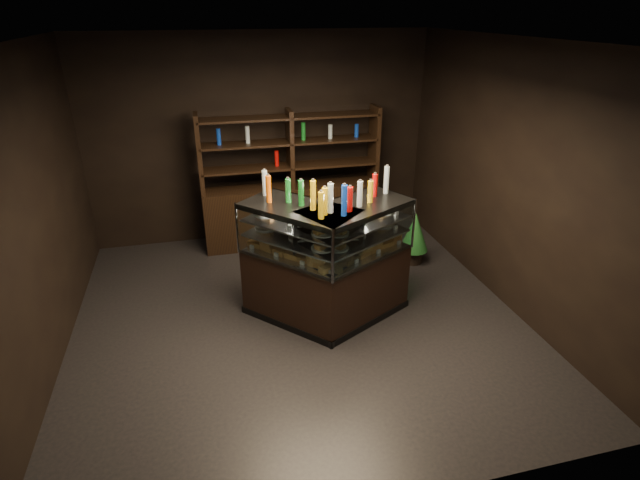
% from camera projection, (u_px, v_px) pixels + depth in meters
% --- Properties ---
extents(ground, '(5.00, 5.00, 0.00)m').
position_uv_depth(ground, '(299.00, 318.00, 5.79)').
color(ground, black).
rests_on(ground, ground).
extents(room_shell, '(5.02, 5.02, 3.01)m').
position_uv_depth(room_shell, '(295.00, 155.00, 4.96)').
color(room_shell, black).
rests_on(room_shell, ground).
extents(display_case, '(1.96, 1.37, 1.39)m').
position_uv_depth(display_case, '(327.00, 281.00, 5.64)').
color(display_case, black).
rests_on(display_case, ground).
extents(food_display, '(1.63, 0.97, 0.43)m').
position_uv_depth(food_display, '(327.00, 237.00, 5.39)').
color(food_display, gold).
rests_on(food_display, display_case).
extents(bottles_top, '(1.46, 0.83, 0.30)m').
position_uv_depth(bottles_top, '(328.00, 193.00, 5.19)').
color(bottles_top, yellow).
rests_on(bottles_top, display_case).
extents(potted_conifer, '(0.39, 0.39, 0.84)m').
position_uv_depth(potted_conifer, '(415.00, 231.00, 6.85)').
color(potted_conifer, black).
rests_on(potted_conifer, ground).
extents(back_shelving, '(2.57, 0.45, 2.00)m').
position_uv_depth(back_shelving, '(292.00, 205.00, 7.41)').
color(back_shelving, black).
rests_on(back_shelving, ground).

